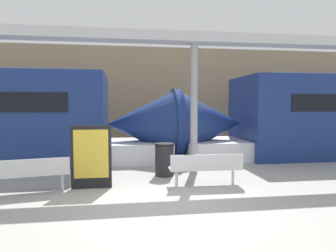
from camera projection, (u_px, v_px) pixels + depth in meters
ground_plane at (168, 206)px, 5.92m from camera, size 60.00×60.00×0.00m
station_wall at (140, 96)px, 15.44m from camera, size 56.00×0.20×5.00m
bench_near at (206, 166)px, 7.41m from camera, size 1.82×0.49×0.80m
bench_far at (29, 172)px, 6.76m from camera, size 1.80×0.76×0.80m
trash_bin at (164, 159)px, 8.50m from camera, size 0.55×0.55×0.93m
poster_board at (91, 157)px, 7.16m from camera, size 0.95×0.07×1.53m
support_column_near at (194, 109)px, 8.78m from camera, size 0.22×0.22×3.80m
canopy_beam at (194, 38)px, 8.64m from camera, size 28.00×0.60×0.28m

